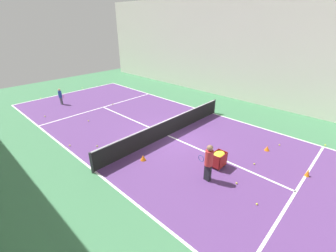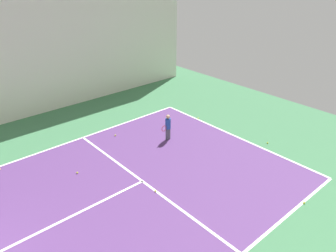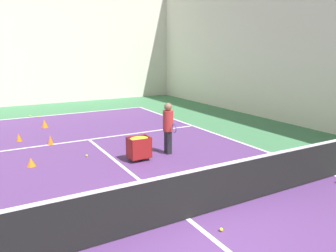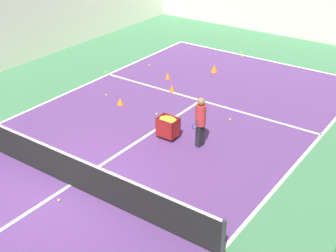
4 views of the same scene
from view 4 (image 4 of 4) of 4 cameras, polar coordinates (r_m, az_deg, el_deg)
ground_plane at (r=12.98m, az=-11.83°, el=-7.08°), size 36.28×36.28×0.00m
court_playing_area at (r=12.98m, az=-11.83°, el=-7.07°), size 9.17×24.31×0.00m
line_baseline_far at (r=22.03m, az=11.62°, el=7.93°), size 9.17×0.10×0.00m
line_service_far at (r=17.50m, az=4.03°, el=3.12°), size 9.17×0.10×0.00m
line_centre_service at (r=12.98m, az=-11.83°, el=-7.06°), size 0.10×13.37×0.00m
tennis_net at (r=12.70m, az=-12.05°, el=-5.15°), size 9.47×0.10×1.00m
coach_at_net at (r=14.08m, az=3.98°, el=0.87°), size 0.35×0.66×1.63m
ball_cart at (r=14.68m, az=0.00°, el=0.30°), size 0.64×0.48×0.73m
training_cone_0 at (r=19.38m, az=-0.03°, el=6.17°), size 0.20×0.20×0.28m
training_cone_1 at (r=20.17m, az=5.65°, el=7.02°), size 0.27×0.27×0.35m
training_cone_2 at (r=11.98m, az=-0.22°, el=-8.89°), size 0.26×0.26×0.27m
training_cone_3 at (r=17.19m, az=-5.85°, el=3.02°), size 0.24×0.24×0.24m
training_cone_4 at (r=18.12m, az=0.48°, el=4.67°), size 0.19×0.19×0.33m
tennis_ball_1 at (r=16.36m, az=-1.41°, el=1.47°), size 0.07×0.07×0.07m
tennis_ball_2 at (r=20.19m, az=-7.61°, el=6.51°), size 0.07×0.07×0.07m
tennis_ball_5 at (r=16.12m, az=7.58°, el=0.80°), size 0.07×0.07×0.07m
tennis_ball_8 at (r=20.83m, az=-2.31°, el=7.42°), size 0.07×0.07×0.07m
tennis_ball_11 at (r=12.43m, az=-13.16°, el=-8.79°), size 0.07×0.07×0.07m
tennis_ball_14 at (r=22.22m, az=9.07°, el=8.41°), size 0.07×0.07×0.07m
tennis_ball_15 at (r=18.00m, az=-7.51°, el=3.79°), size 0.07×0.07×0.07m
tennis_ball_16 at (r=15.53m, az=3.97°, el=-0.13°), size 0.07×0.07×0.07m
tennis_ball_18 at (r=22.73m, az=8.94°, el=8.86°), size 0.07×0.07×0.07m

